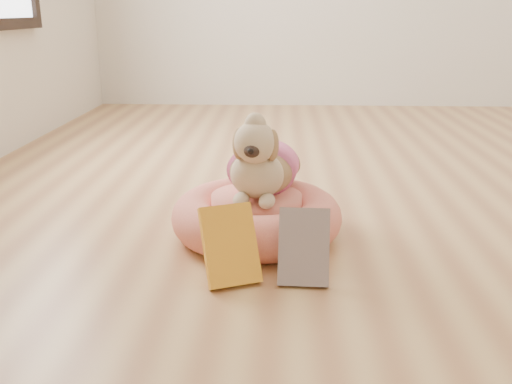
{
  "coord_description": "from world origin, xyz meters",
  "views": [
    {
      "loc": [
        -0.54,
        -2.4,
        0.74
      ],
      "look_at": [
        -0.61,
        -0.63,
        0.17
      ],
      "focal_mm": 40.0,
      "sensor_mm": 36.0,
      "label": 1
    }
  ],
  "objects_px": {
    "pet_bed": "(257,216)",
    "dog": "(261,151)",
    "book_white": "(304,247)",
    "book_yellow": "(230,245)"
  },
  "relations": [
    {
      "from": "pet_bed",
      "to": "dog",
      "type": "xyz_separation_m",
      "value": [
        0.02,
        0.01,
        0.23
      ]
    },
    {
      "from": "book_white",
      "to": "pet_bed",
      "type": "bearing_deg",
      "value": 116.43
    },
    {
      "from": "dog",
      "to": "book_white",
      "type": "bearing_deg",
      "value": -61.23
    },
    {
      "from": "dog",
      "to": "book_yellow",
      "type": "relative_size",
      "value": 1.78
    },
    {
      "from": "pet_bed",
      "to": "dog",
      "type": "bearing_deg",
      "value": 34.62
    },
    {
      "from": "book_yellow",
      "to": "book_white",
      "type": "height_order",
      "value": "book_yellow"
    },
    {
      "from": "pet_bed",
      "to": "book_yellow",
      "type": "distance_m",
      "value": 0.34
    },
    {
      "from": "pet_bed",
      "to": "book_white",
      "type": "bearing_deg",
      "value": -66.12
    },
    {
      "from": "dog",
      "to": "book_white",
      "type": "distance_m",
      "value": 0.42
    },
    {
      "from": "dog",
      "to": "book_yellow",
      "type": "bearing_deg",
      "value": -94.67
    }
  ]
}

